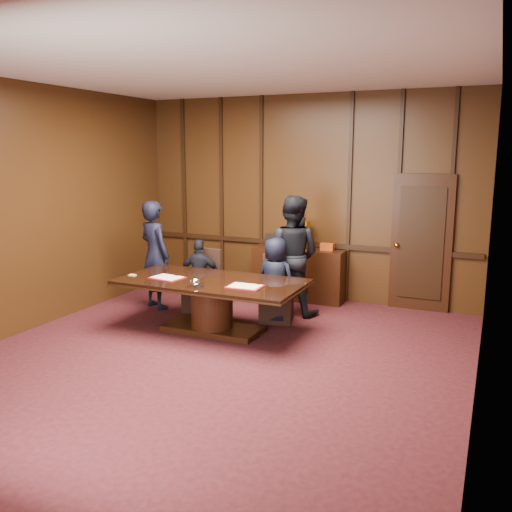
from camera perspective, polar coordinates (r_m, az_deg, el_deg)
The scene contains 13 objects.
room at distance 6.37m, azimuth -4.29°, elevation 3.57°, with size 7.00×7.04×3.50m.
sideboard at distance 9.43m, azimuth 4.50°, elevation -1.68°, with size 1.60×0.45×1.54m.
conference_table at distance 7.72m, azimuth -4.68°, elevation -4.33°, with size 2.62×1.32×0.76m.
folder_left at distance 7.84m, azimuth -9.32°, elevation -2.26°, with size 0.50×0.39×0.02m.
folder_right at distance 7.24m, azimuth -1.18°, elevation -3.22°, with size 0.47×0.34×0.02m.
inkstand at distance 7.26m, azimuth -6.42°, elevation -2.85°, with size 0.20×0.14×0.12m.
notepad at distance 8.10m, azimuth -12.88°, elevation -1.97°, with size 0.10×0.07×0.01m, color #E3BE6F.
chair_left at distance 8.82m, azimuth -5.62°, elevation -3.87°, with size 0.51×0.51×0.99m.
chair_right at distance 8.28m, azimuth 2.21°, elevation -4.82°, with size 0.58×0.58×0.99m.
signatory_left at distance 8.69m, azimuth -5.91°, elevation -2.09°, with size 0.69×0.29×1.18m, color black.
signatory_right at distance 8.12m, azimuth 2.07°, elevation -2.56°, with size 0.63×0.41×1.29m, color black.
witness_left at distance 8.97m, azimuth -10.60°, elevation 0.12°, with size 0.65×0.42×1.77m, color black.
witness_right at distance 8.51m, azimuth 3.80°, elevation 0.07°, with size 0.91×0.71×1.88m, color black.
Camera 1 is at (3.07, -5.42, 2.53)m, focal length 38.00 mm.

